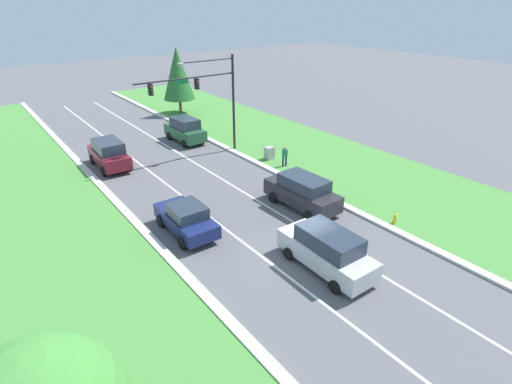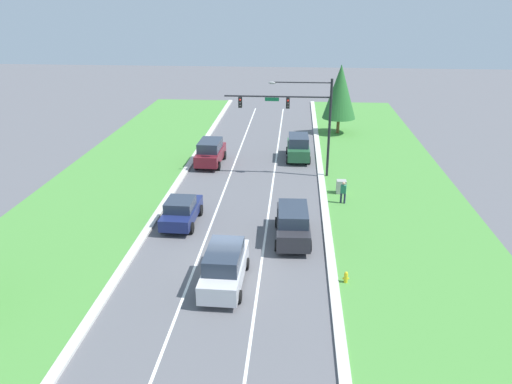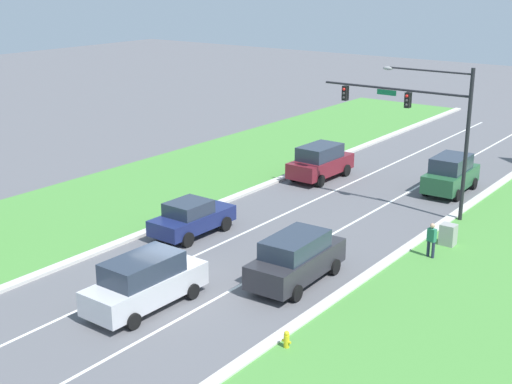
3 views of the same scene
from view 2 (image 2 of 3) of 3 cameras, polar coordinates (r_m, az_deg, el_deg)
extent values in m
plane|color=#5B5B60|center=(27.54, -3.25, -8.59)|extent=(160.00, 160.00, 0.00)
cube|color=beige|center=(27.37, 8.69, -8.86)|extent=(0.50, 90.00, 0.15)
cube|color=beige|center=(28.76, -14.58, -7.74)|extent=(0.50, 90.00, 0.15)
cube|color=#4C8E3D|center=(28.29, 19.48, -8.95)|extent=(10.00, 90.00, 0.08)
cube|color=#4C8E3D|center=(30.84, -23.91, -6.98)|extent=(10.00, 90.00, 0.08)
cube|color=white|center=(27.82, -6.97, -8.38)|extent=(0.14, 81.00, 0.01)
cube|color=white|center=(27.37, 0.53, -8.75)|extent=(0.14, 81.00, 0.01)
cylinder|color=black|center=(39.94, 8.38, 7.09)|extent=(0.20, 0.20, 7.89)
cylinder|color=black|center=(39.32, 2.45, 10.84)|extent=(8.28, 0.12, 0.12)
cube|color=#147042|center=(39.38, 1.83, 10.54)|extent=(1.10, 0.04, 0.28)
cylinder|color=black|center=(39.10, 5.27, 12.36)|extent=(4.55, 0.09, 0.09)
ellipsoid|color=gray|center=(39.16, 1.86, 12.37)|extent=(0.56, 0.28, 0.20)
cube|color=black|center=(39.40, 3.66, 10.10)|extent=(0.28, 0.32, 0.80)
sphere|color=red|center=(39.19, 3.66, 10.38)|extent=(0.16, 0.16, 0.16)
sphere|color=#2D2D2D|center=(39.23, 3.65, 10.05)|extent=(0.16, 0.16, 0.16)
sphere|color=#2D2D2D|center=(39.28, 3.65, 9.72)|extent=(0.16, 0.16, 0.16)
cube|color=black|center=(39.64, -1.82, 10.20)|extent=(0.28, 0.32, 0.80)
sphere|color=red|center=(39.42, -1.85, 10.48)|extent=(0.16, 0.16, 0.16)
sphere|color=#2D2D2D|center=(39.47, -1.84, 10.15)|extent=(0.16, 0.16, 0.16)
sphere|color=#2D2D2D|center=(39.52, -1.84, 9.82)|extent=(0.16, 0.16, 0.16)
cube|color=#28282D|center=(30.20, 4.21, -3.92)|extent=(2.11, 5.13, 1.00)
cube|color=#283342|center=(29.72, 4.26, -2.52)|extent=(1.84, 3.10, 0.74)
cylinder|color=black|center=(31.88, 5.82, -3.53)|extent=(0.26, 0.69, 0.69)
cylinder|color=black|center=(31.82, 2.42, -3.48)|extent=(0.26, 0.69, 0.69)
cylinder|color=black|center=(29.07, 6.13, -6.17)|extent=(0.26, 0.69, 0.69)
cylinder|color=black|center=(29.01, 2.38, -6.12)|extent=(0.26, 0.69, 0.69)
cube|color=maroon|center=(43.66, -5.21, 4.26)|extent=(2.08, 4.87, 0.93)
cube|color=#283342|center=(43.29, -5.28, 5.33)|extent=(1.84, 2.94, 0.84)
cylinder|color=black|center=(45.03, -3.63, 4.23)|extent=(0.26, 0.75, 0.75)
cylinder|color=black|center=(45.39, -6.03, 4.29)|extent=(0.26, 0.75, 0.75)
cylinder|color=black|center=(42.23, -4.29, 3.01)|extent=(0.26, 0.75, 0.75)
cylinder|color=black|center=(42.61, -6.84, 3.09)|extent=(0.26, 0.75, 0.75)
cube|color=silver|center=(25.73, -3.59, -8.90)|extent=(2.00, 5.13, 0.95)
cube|color=#283342|center=(25.19, -3.68, -7.32)|extent=(1.77, 3.09, 0.81)
cylinder|color=black|center=(27.21, -1.08, -8.19)|extent=(0.25, 0.63, 0.63)
cylinder|color=black|center=(27.47, -4.98, -7.97)|extent=(0.25, 0.63, 0.63)
cylinder|color=black|center=(24.54, -1.96, -11.86)|extent=(0.25, 0.63, 0.63)
cylinder|color=black|center=(24.83, -6.32, -11.56)|extent=(0.25, 0.63, 0.63)
cube|color=#235633|center=(45.02, 4.84, 4.81)|extent=(2.04, 4.62, 1.00)
cube|color=#283342|center=(44.65, 4.88, 5.91)|extent=(1.80, 2.79, 0.86)
cylinder|color=black|center=(46.56, 5.93, 4.71)|extent=(0.26, 0.69, 0.69)
cylinder|color=black|center=(46.50, 3.62, 4.76)|extent=(0.26, 0.69, 0.69)
cylinder|color=black|center=(43.86, 6.09, 3.62)|extent=(0.26, 0.69, 0.69)
cylinder|color=black|center=(43.80, 3.64, 3.68)|extent=(0.26, 0.69, 0.69)
cube|color=navy|center=(32.53, -8.49, -2.36)|extent=(1.96, 4.51, 0.75)
cube|color=#283342|center=(32.01, -8.67, -1.41)|extent=(1.73, 2.04, 0.64)
cylinder|color=black|center=(33.71, -6.37, -2.06)|extent=(0.25, 0.73, 0.73)
cylinder|color=black|center=(34.13, -9.41, -1.92)|extent=(0.25, 0.73, 0.73)
cylinder|color=black|center=(31.26, -7.40, -4.10)|extent=(0.25, 0.73, 0.73)
cylinder|color=black|center=(31.71, -10.66, -3.92)|extent=(0.25, 0.73, 0.73)
cube|color=#9E9E99|center=(37.46, 9.71, 0.54)|extent=(0.70, 0.60, 1.08)
cylinder|color=#232842|center=(35.74, 9.68, -0.72)|extent=(0.14, 0.14, 0.84)
cylinder|color=#232842|center=(35.71, 10.09, -0.77)|extent=(0.14, 0.14, 0.84)
cube|color=#287556|center=(35.46, 9.96, 0.33)|extent=(0.42, 0.30, 0.60)
sphere|color=tan|center=(35.31, 10.01, 0.99)|extent=(0.22, 0.22, 0.22)
cylinder|color=gold|center=(26.36, 10.22, -9.75)|extent=(0.20, 0.20, 0.55)
sphere|color=gold|center=(26.18, 10.27, -9.12)|extent=(0.18, 0.18, 0.18)
cylinder|color=gold|center=(26.33, 9.96, -9.70)|extent=(0.10, 0.09, 0.09)
cylinder|color=gold|center=(26.35, 10.49, -9.70)|extent=(0.10, 0.09, 0.09)
cylinder|color=brown|center=(53.94, 9.35, 7.47)|extent=(0.32, 0.32, 1.71)
cone|color=#28662D|center=(53.18, 9.59, 11.26)|extent=(3.46, 3.46, 5.54)
camera|label=1|loc=(19.30, -49.73, 7.74)|focal=28.00mm
camera|label=3|loc=(15.57, 77.15, -0.85)|focal=50.00mm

